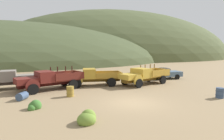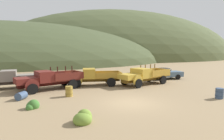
# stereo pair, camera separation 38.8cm
# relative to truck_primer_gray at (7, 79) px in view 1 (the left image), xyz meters

# --- Properties ---
(ground_plane) EXTENTS (300.00, 300.00, 0.00)m
(ground_plane) POSITION_rel_truck_primer_gray_xyz_m (9.63, -8.86, -1.01)
(ground_plane) COLOR #937A56
(hill_center) EXTENTS (116.22, 88.14, 27.94)m
(hill_center) POSITION_rel_truck_primer_gray_xyz_m (-5.01, 59.40, -1.01)
(hill_center) COLOR #424C2D
(hill_center) RESTS_ON ground
(hill_far_left) EXTENTS (117.56, 67.07, 43.93)m
(hill_far_left) POSITION_rel_truck_primer_gray_xyz_m (39.15, 61.64, -1.01)
(hill_far_left) COLOR #4C5633
(hill_far_left) RESTS_ON ground
(truck_primer_gray) EXTENTS (6.48, 2.74, 1.89)m
(truck_primer_gray) POSITION_rel_truck_primer_gray_xyz_m (0.00, 0.00, 0.00)
(truck_primer_gray) COLOR #3D322D
(truck_primer_gray) RESTS_ON ground
(truck_oxblood) EXTENTS (6.68, 3.99, 2.16)m
(truck_oxblood) POSITION_rel_truck_primer_gray_xyz_m (3.67, -1.92, 0.01)
(truck_oxblood) COLOR black
(truck_oxblood) RESTS_ON ground
(truck_mustard) EXTENTS (6.26, 3.18, 1.89)m
(truck_mustard) POSITION_rel_truck_primer_gray_xyz_m (8.26, -1.06, -0.02)
(truck_mustard) COLOR #593D12
(truck_mustard) RESTS_ON ground
(truck_faded_yellow) EXTENTS (6.86, 3.91, 2.16)m
(truck_faded_yellow) POSITION_rel_truck_primer_gray_xyz_m (13.87, -2.65, -0.00)
(truck_faded_yellow) COLOR brown
(truck_faded_yellow) RESTS_ON ground
(car_chalk_blue) EXTENTS (5.14, 2.38, 1.57)m
(car_chalk_blue) POSITION_rel_truck_primer_gray_xyz_m (19.15, 0.17, -0.19)
(car_chalk_blue) COLOR slate
(car_chalk_blue) RESTS_ON ground
(oil_drum_spare) EXTENTS (0.65, 0.65, 0.88)m
(oil_drum_spare) POSITION_rel_truck_primer_gray_xyz_m (5.51, -5.30, -0.57)
(oil_drum_spare) COLOR olive
(oil_drum_spare) RESTS_ON ground
(oil_drum_tipped) EXTENTS (0.94, 1.05, 0.62)m
(oil_drum_tipped) POSITION_rel_truck_primer_gray_xyz_m (1.80, -5.09, -0.70)
(oil_drum_tipped) COLOR #384C6B
(oil_drum_tipped) RESTS_ON ground
(oil_drum_by_truck) EXTENTS (0.66, 0.66, 0.85)m
(oil_drum_by_truck) POSITION_rel_truck_primer_gray_xyz_m (16.95, -10.10, -0.58)
(oil_drum_by_truck) COLOR #384C6B
(oil_drum_by_truck) RESTS_ON ground
(bush_lone_scrub) EXTENTS (0.87, 0.82, 0.78)m
(bush_lone_scrub) POSITION_rel_truck_primer_gray_xyz_m (2.80, -7.84, -0.82)
(bush_lone_scrub) COLOR #3D702D
(bush_lone_scrub) RESTS_ON ground
(bush_back_edge) EXTENTS (1.08, 1.15, 0.92)m
(bush_back_edge) POSITION_rel_truck_primer_gray_xyz_m (5.58, -11.39, -0.79)
(bush_back_edge) COLOR olive
(bush_back_edge) RESTS_ON ground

